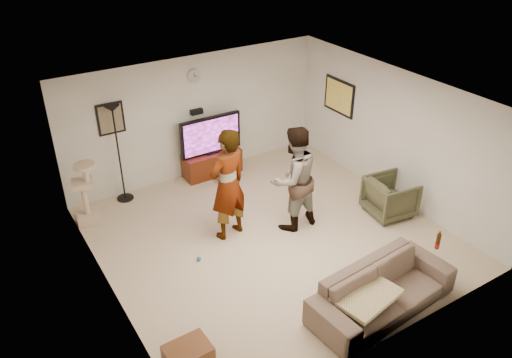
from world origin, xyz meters
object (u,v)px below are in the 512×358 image
person_left (228,185)px  armchair (390,197)px  beer_bottle (438,241)px  sofa (383,291)px  person_right (294,179)px  floor_lamp (119,154)px  side_table (188,358)px  tv_stand (212,163)px  cat_tree (84,194)px  tv (211,135)px

person_left → armchair: bearing=147.9°
beer_bottle → armchair: bearing=64.2°
sofa → beer_bottle: 1.12m
person_left → person_right: (1.08, -0.35, -0.05)m
person_right → beer_bottle: 2.54m
floor_lamp → armchair: bearing=-38.0°
side_table → floor_lamp: bearing=80.8°
tv_stand → cat_tree: cat_tree is taller
sofa → armchair: (1.86, 1.72, 0.04)m
person_right → armchair: size_ratio=2.38×
beer_bottle → armchair: beer_bottle is taller
tv_stand → person_left: (-0.76, -2.06, 0.74)m
beer_bottle → floor_lamp: bearing=122.9°
tv_stand → armchair: bearing=-56.2°
tv_stand → sofa: bearing=-87.8°
floor_lamp → sofa: 5.28m
cat_tree → floor_lamp: bearing=28.3°
beer_bottle → side_table: size_ratio=0.45×
floor_lamp → person_right: 3.30m
tv → floor_lamp: floor_lamp is taller
beer_bottle → person_right: bearing=110.6°
tv → person_left: person_left is taller
tv_stand → beer_bottle: (1.21, -4.78, 0.52)m
tv → person_left: bearing=-110.2°
floor_lamp → person_left: size_ratio=0.97×
floor_lamp → tv: bearing=-0.8°
sofa → side_table: 2.83m
floor_lamp → person_right: floor_lamp is taller
tv_stand → person_left: person_left is taller
tv → armchair: size_ratio=1.66×
person_right → sofa: person_right is taller
tv → armchair: bearing=-56.2°
cat_tree → armchair: 5.46m
tv → person_right: person_right is taller
person_right → floor_lamp: bearing=-50.6°
cat_tree → tv_stand: bearing=8.8°
tv → sofa: (0.19, -4.78, -0.57)m
person_left → tv_stand: bearing=-122.7°
tv_stand → sofa: size_ratio=0.54×
floor_lamp → armchair: 5.04m
person_right → side_table: 3.55m
person_right → beer_bottle: (0.89, -2.37, -0.17)m
tv_stand → cat_tree: size_ratio=1.01×
cat_tree → sofa: cat_tree is taller
sofa → beer_bottle: (1.03, 0.00, 0.45)m
person_right → tv_stand: bearing=-85.3°
person_left → side_table: person_left is taller
tv → side_table: size_ratio=2.39×
person_right → beer_bottle: person_right is taller
tv → armchair: 3.72m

